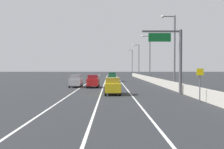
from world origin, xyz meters
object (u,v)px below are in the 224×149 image
at_px(speed_advisory_sign, 200,83).
at_px(car_yellow_2, 112,86).
at_px(lamp_post_right_fourth, 138,59).
at_px(lamp_post_right_fifth, 132,61).
at_px(car_red_3, 93,81).
at_px(car_silver_0, 76,81).
at_px(overhead_sign_gantry, 174,54).
at_px(car_green_1, 113,77).
at_px(lamp_post_right_third, 149,55).
at_px(lamp_post_right_second, 173,47).

distance_m(speed_advisory_sign, car_yellow_2, 10.67).
bearing_deg(lamp_post_right_fourth, lamp_post_right_fifth, 90.36).
bearing_deg(car_red_3, lamp_post_right_fifth, 80.78).
xyz_separation_m(car_silver_0, car_red_3, (2.81, -0.94, 0.01)).
distance_m(overhead_sign_gantry, car_yellow_2, 8.14).
distance_m(car_green_1, car_yellow_2, 30.50).
bearing_deg(speed_advisory_sign, lamp_post_right_fourth, 88.80).
xyz_separation_m(lamp_post_right_third, car_red_3, (-11.90, -22.62, -5.19)).
bearing_deg(car_green_1, car_red_3, -99.45).
relative_size(lamp_post_right_fourth, car_green_1, 2.23).
distance_m(overhead_sign_gantry, car_red_3, 15.27).
distance_m(overhead_sign_gantry, lamp_post_right_second, 8.83).
xyz_separation_m(lamp_post_right_second, lamp_post_right_fourth, (0.01, 49.88, 0.00)).
height_order(speed_advisory_sign, car_green_1, speed_advisory_sign).
bearing_deg(lamp_post_right_fifth, lamp_post_right_third, -89.84).
distance_m(lamp_post_right_second, car_yellow_2, 13.73).
relative_size(lamp_post_right_fourth, car_silver_0, 2.65).
relative_size(lamp_post_right_second, lamp_post_right_third, 1.00).
xyz_separation_m(lamp_post_right_fifth, car_yellow_2, (-8.88, -83.75, -5.21)).
bearing_deg(car_silver_0, lamp_post_right_third, 55.83).
xyz_separation_m(lamp_post_right_second, car_silver_0, (-14.72, 3.26, -5.20)).
height_order(lamp_post_right_fifth, car_red_3, lamp_post_right_fifth).
xyz_separation_m(overhead_sign_gantry, lamp_post_right_third, (1.81, 33.45, 1.45)).
bearing_deg(lamp_post_right_third, car_red_3, -117.75).
bearing_deg(car_silver_0, overhead_sign_gantry, -42.38).
bearing_deg(overhead_sign_gantry, lamp_post_right_second, 77.98).
relative_size(lamp_post_right_second, car_green_1, 2.23).
height_order(lamp_post_right_third, car_green_1, lamp_post_right_third).
bearing_deg(car_yellow_2, lamp_post_right_third, 75.09).
bearing_deg(car_silver_0, car_yellow_2, -64.96).
height_order(lamp_post_right_third, car_silver_0, lamp_post_right_third).
distance_m(lamp_post_right_fourth, lamp_post_right_fifth, 24.94).
distance_m(lamp_post_right_fourth, car_green_1, 30.07).
relative_size(speed_advisory_sign, lamp_post_right_second, 0.28).
height_order(overhead_sign_gantry, car_green_1, overhead_sign_gantry).
distance_m(lamp_post_right_second, lamp_post_right_third, 24.94).
bearing_deg(lamp_post_right_third, overhead_sign_gantry, -93.09).
distance_m(lamp_post_right_third, car_yellow_2, 35.44).
distance_m(lamp_post_right_second, car_red_3, 13.19).
distance_m(overhead_sign_gantry, lamp_post_right_third, 33.54).
bearing_deg(car_silver_0, lamp_post_right_fourth, 72.46).
height_order(lamp_post_right_second, car_red_3, lamp_post_right_second).
bearing_deg(car_red_3, lamp_post_right_third, 62.25).
relative_size(overhead_sign_gantry, lamp_post_right_third, 0.69).
height_order(lamp_post_right_fifth, car_yellow_2, lamp_post_right_fifth).
bearing_deg(car_red_3, car_yellow_2, -75.63).
bearing_deg(speed_advisory_sign, overhead_sign_gantry, 93.25).
height_order(speed_advisory_sign, lamp_post_right_fourth, lamp_post_right_fourth).
height_order(lamp_post_right_fourth, car_green_1, lamp_post_right_fourth).
height_order(speed_advisory_sign, lamp_post_right_fifth, lamp_post_right_fifth).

